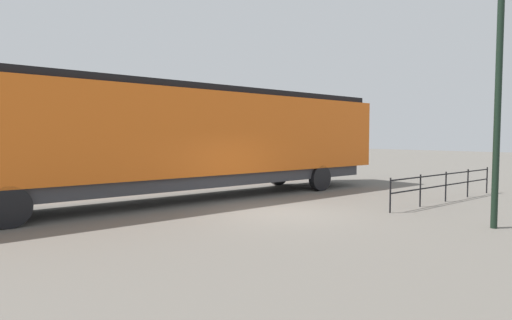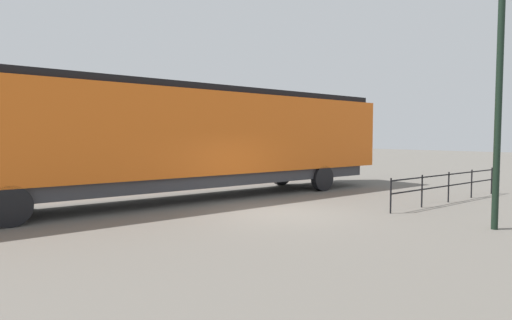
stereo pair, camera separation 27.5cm
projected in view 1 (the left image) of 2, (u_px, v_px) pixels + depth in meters
The scene contains 4 objects.
ground_plane at pixel (280, 213), 12.54m from camera, with size 120.00×120.00×0.00m, color #666059.
locomotive at pixel (197, 137), 15.32m from camera, with size 3.05×18.31×4.20m.
lamp_post at pixel (499, 56), 10.18m from camera, with size 0.49×0.49×6.44m.
platform_fence at pixel (446, 182), 14.68m from camera, with size 0.05×7.07×1.09m.
Camera 1 is at (9.24, -8.35, 2.35)m, focal length 28.44 mm.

